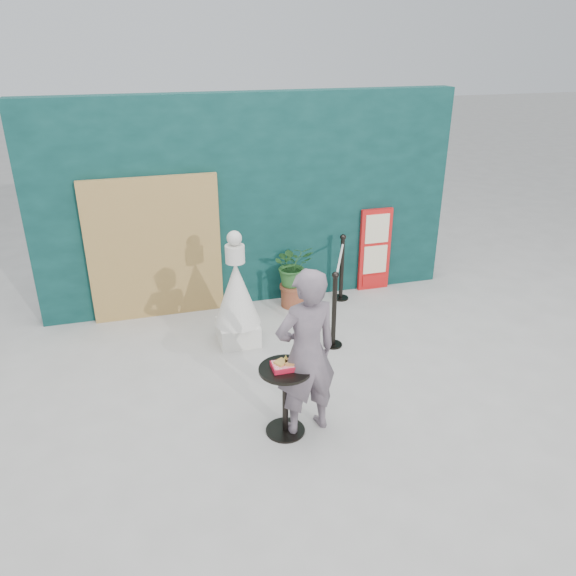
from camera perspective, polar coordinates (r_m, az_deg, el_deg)
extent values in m
plane|color=#ADAAA5|center=(6.04, 3.22, -13.28)|extent=(60.00, 60.00, 0.00)
cube|color=#092B29|center=(8.12, -3.83, 8.71)|extent=(6.00, 0.30, 3.00)
cube|color=tan|center=(7.91, -13.37, 3.85)|extent=(1.80, 0.08, 2.00)
imported|color=slate|center=(5.44, 1.86, -6.65)|extent=(0.70, 0.52, 1.77)
cube|color=red|center=(8.79, 8.81, 3.88)|extent=(0.50, 0.06, 1.30)
cube|color=beige|center=(8.64, 9.05, 5.97)|extent=(0.38, 0.02, 0.45)
cube|color=beige|center=(8.81, 8.84, 2.89)|extent=(0.38, 0.02, 0.45)
cube|color=red|center=(8.94, 8.70, 0.80)|extent=(0.38, 0.02, 0.18)
cube|color=silver|center=(7.38, -5.08, -4.45)|extent=(0.51, 0.51, 0.28)
cone|color=silver|center=(7.13, -5.25, -0.52)|extent=(0.59, 0.59, 0.84)
cylinder|color=beige|center=(6.92, -5.41, 3.46)|extent=(0.24, 0.24, 0.22)
sphere|color=silver|center=(6.85, -5.48, 5.06)|extent=(0.19, 0.19, 0.19)
cylinder|color=black|center=(5.89, -0.27, -14.24)|extent=(0.40, 0.40, 0.02)
cylinder|color=black|center=(5.67, -0.28, -11.48)|extent=(0.06, 0.06, 0.72)
cylinder|color=black|center=(5.46, -0.28, -8.29)|extent=(0.52, 0.52, 0.03)
cube|color=red|center=(5.44, -0.28, -7.93)|extent=(0.26, 0.19, 0.05)
cube|color=red|center=(5.43, -0.28, -7.69)|extent=(0.24, 0.17, 0.00)
cube|color=#DCB450|center=(5.42, -0.72, -7.56)|extent=(0.15, 0.14, 0.02)
cube|color=gold|center=(5.41, 0.29, -7.58)|extent=(0.13, 0.13, 0.02)
cone|color=gold|center=(5.46, -0.23, -7.10)|extent=(0.06, 0.06, 0.06)
cylinder|color=brown|center=(8.30, 0.48, -0.88)|extent=(0.34, 0.34, 0.29)
cylinder|color=brown|center=(8.23, 0.48, 0.17)|extent=(0.38, 0.38, 0.05)
imported|color=#275A26|center=(8.10, 0.49, 2.36)|extent=(0.57, 0.49, 0.63)
cylinder|color=black|center=(7.34, 4.58, -5.74)|extent=(0.24, 0.24, 0.02)
cylinder|color=black|center=(7.12, 4.70, -2.46)|extent=(0.06, 0.06, 0.96)
sphere|color=black|center=(6.91, 4.85, 1.32)|extent=(0.09, 0.09, 0.09)
cylinder|color=black|center=(8.61, 5.35, -1.00)|extent=(0.24, 0.24, 0.02)
cylinder|color=black|center=(8.42, 5.47, 1.89)|extent=(0.06, 0.06, 0.96)
sphere|color=black|center=(8.24, 5.61, 5.17)|extent=(0.09, 0.09, 0.09)
cylinder|color=silver|center=(7.61, 5.23, 2.64)|extent=(0.63, 1.31, 0.03)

